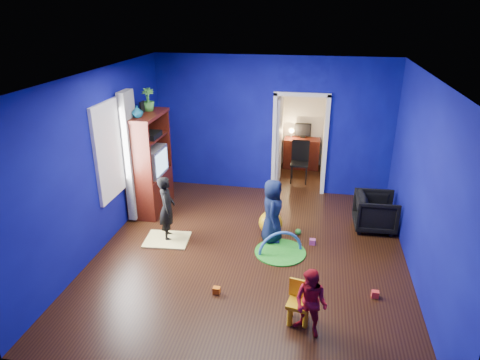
% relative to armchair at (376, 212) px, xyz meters
% --- Properties ---
extents(floor, '(5.00, 5.50, 0.01)m').
position_rel_armchair_xyz_m(floor, '(-2.09, -1.30, -0.33)').
color(floor, black).
rests_on(floor, ground).
extents(ceiling, '(5.00, 5.50, 0.01)m').
position_rel_armchair_xyz_m(ceiling, '(-2.09, -1.30, 2.57)').
color(ceiling, white).
rests_on(ceiling, wall_back).
extents(wall_back, '(5.00, 0.02, 2.90)m').
position_rel_armchair_xyz_m(wall_back, '(-2.09, 1.45, 1.12)').
color(wall_back, '#090966').
rests_on(wall_back, floor).
extents(wall_front, '(5.00, 0.02, 2.90)m').
position_rel_armchair_xyz_m(wall_front, '(-2.09, -4.05, 1.12)').
color(wall_front, '#090966').
rests_on(wall_front, floor).
extents(wall_left, '(0.02, 5.50, 2.90)m').
position_rel_armchair_xyz_m(wall_left, '(-4.59, -1.30, 1.12)').
color(wall_left, '#090966').
rests_on(wall_left, floor).
extents(wall_right, '(0.02, 5.50, 2.90)m').
position_rel_armchair_xyz_m(wall_right, '(0.41, -1.30, 1.12)').
color(wall_right, '#090966').
rests_on(wall_right, floor).
extents(alcove, '(1.00, 1.75, 2.50)m').
position_rel_armchair_xyz_m(alcove, '(-1.49, 2.33, 0.92)').
color(alcove, silver).
rests_on(alcove, floor).
extents(armchair, '(0.76, 0.74, 0.67)m').
position_rel_armchair_xyz_m(armchair, '(0.00, 0.00, 0.00)').
color(armchair, black).
rests_on(armchair, floor).
extents(child_black, '(0.40, 0.49, 1.16)m').
position_rel_armchair_xyz_m(child_black, '(-3.60, -1.02, 0.25)').
color(child_black, black).
rests_on(child_black, floor).
extents(child_navy, '(0.39, 0.58, 1.14)m').
position_rel_armchair_xyz_m(child_navy, '(-1.80, -0.78, 0.23)').
color(child_navy, '#0E1436').
rests_on(child_navy, floor).
extents(toddler_red, '(0.55, 0.50, 0.91)m').
position_rel_armchair_xyz_m(toddler_red, '(-1.08, -2.97, 0.12)').
color(toddler_red, red).
rests_on(toddler_red, floor).
extents(vase, '(0.26, 0.26, 0.21)m').
position_rel_armchair_xyz_m(vase, '(-4.31, -0.28, 1.73)').
color(vase, '#0D5F6A').
rests_on(vase, tv_armoire).
extents(potted_plant, '(0.31, 0.31, 0.43)m').
position_rel_armchair_xyz_m(potted_plant, '(-4.31, 0.24, 1.84)').
color(potted_plant, '#3A8630').
rests_on(potted_plant, tv_armoire).
extents(tv_armoire, '(0.58, 1.14, 1.96)m').
position_rel_armchair_xyz_m(tv_armoire, '(-4.31, 0.02, 0.65)').
color(tv_armoire, '#3C130A').
rests_on(tv_armoire, floor).
extents(crt_tv, '(0.46, 0.70, 0.54)m').
position_rel_armchair_xyz_m(crt_tv, '(-4.27, 0.02, 0.69)').
color(crt_tv, silver).
rests_on(crt_tv, tv_armoire).
extents(yellow_blanket, '(0.80, 0.66, 0.03)m').
position_rel_armchair_xyz_m(yellow_blanket, '(-3.60, -1.12, -0.32)').
color(yellow_blanket, '#F2E07A').
rests_on(yellow_blanket, floor).
extents(hopper_ball, '(0.42, 0.42, 0.42)m').
position_rel_armchair_xyz_m(hopper_ball, '(-1.85, -0.53, -0.12)').
color(hopper_ball, yellow).
rests_on(hopper_ball, floor).
extents(kid_chair, '(0.33, 0.33, 0.50)m').
position_rel_armchair_xyz_m(kid_chair, '(-1.23, -2.77, -0.08)').
color(kid_chair, yellow).
rests_on(kid_chair, floor).
extents(play_mat, '(0.85, 0.85, 0.02)m').
position_rel_armchair_xyz_m(play_mat, '(-1.61, -1.16, -0.32)').
color(play_mat, green).
rests_on(play_mat, floor).
extents(toy_arch, '(0.71, 0.37, 0.76)m').
position_rel_armchair_xyz_m(toy_arch, '(-1.61, -1.16, -0.31)').
color(toy_arch, '#3F8CD8').
rests_on(toy_arch, floor).
extents(window_left, '(0.03, 0.95, 1.55)m').
position_rel_armchair_xyz_m(window_left, '(-4.58, -0.95, 1.22)').
color(window_left, white).
rests_on(window_left, wall_left).
extents(curtain, '(0.14, 0.42, 2.40)m').
position_rel_armchair_xyz_m(curtain, '(-4.46, -0.40, 0.92)').
color(curtain, slate).
rests_on(curtain, floor).
extents(doorway, '(1.16, 0.10, 2.10)m').
position_rel_armchair_xyz_m(doorway, '(-1.49, 1.45, 0.72)').
color(doorway, white).
rests_on(doorway, floor).
extents(study_desk, '(0.88, 0.44, 0.75)m').
position_rel_armchair_xyz_m(study_desk, '(-1.49, 2.96, 0.04)').
color(study_desk, '#3D140A').
rests_on(study_desk, floor).
extents(desk_monitor, '(0.40, 0.05, 0.32)m').
position_rel_armchair_xyz_m(desk_monitor, '(-1.49, 3.08, 0.62)').
color(desk_monitor, black).
rests_on(desk_monitor, study_desk).
extents(desk_lamp, '(0.14, 0.14, 0.14)m').
position_rel_armchair_xyz_m(desk_lamp, '(-1.77, 3.02, 0.60)').
color(desk_lamp, '#FFD88C').
rests_on(desk_lamp, study_desk).
extents(folding_chair, '(0.40, 0.40, 0.92)m').
position_rel_armchair_xyz_m(folding_chair, '(-1.49, 2.00, 0.13)').
color(folding_chair, black).
rests_on(folding_chair, floor).
extents(book_shelf, '(0.88, 0.24, 0.04)m').
position_rel_armchair_xyz_m(book_shelf, '(-1.49, 3.07, 1.69)').
color(book_shelf, white).
rests_on(book_shelf, study_desk).
extents(toy_0, '(0.10, 0.08, 0.10)m').
position_rel_armchair_xyz_m(toy_0, '(-0.19, -2.08, -0.28)').
color(toy_0, '#FA3829').
rests_on(toy_0, floor).
extents(toy_1, '(0.10, 0.08, 0.10)m').
position_rel_armchair_xyz_m(toy_1, '(-2.40, -2.40, -0.28)').
color(toy_1, orange).
rests_on(toy_1, floor).
extents(toy_2, '(0.11, 0.11, 0.11)m').
position_rel_armchair_xyz_m(toy_2, '(-1.36, -0.48, -0.28)').
color(toy_2, green).
rests_on(toy_2, floor).
extents(toy_3, '(0.10, 0.08, 0.10)m').
position_rel_armchair_xyz_m(toy_3, '(-1.10, -0.79, -0.28)').
color(toy_3, '#B9458D').
rests_on(toy_3, floor).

